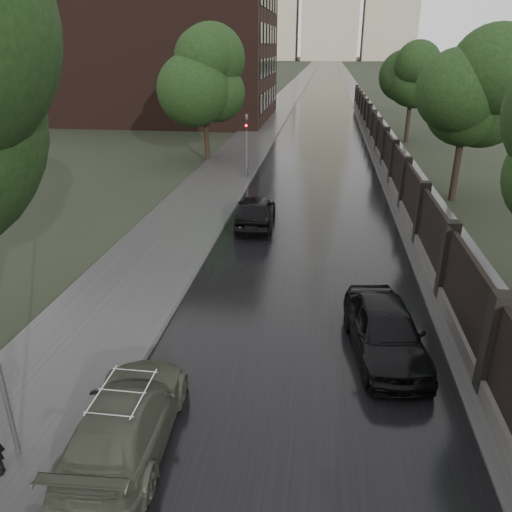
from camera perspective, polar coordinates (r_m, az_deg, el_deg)
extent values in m
cube|color=black|center=(195.72, 8.13, 20.43)|extent=(8.00, 420.00, 0.02)
cube|color=#2D2D2D|center=(195.82, 6.26, 20.54)|extent=(4.00, 420.00, 0.16)
cube|color=#2D2D2D|center=(195.78, 9.85, 20.34)|extent=(3.00, 420.00, 0.08)
cube|color=#383533|center=(38.54, 14.06, 10.95)|extent=(0.40, 75.00, 0.50)
cube|color=black|center=(38.31, 14.24, 12.78)|extent=(0.15, 75.00, 2.00)
cube|color=black|center=(75.95, 11.41, 17.63)|extent=(0.45, 0.45, 2.70)
cylinder|color=black|center=(36.87, -5.75, 15.21)|extent=(0.36, 0.36, 5.85)
sphere|color=black|center=(36.64, -5.90, 18.84)|extent=(4.25, 4.25, 4.25)
cylinder|color=black|center=(28.90, 22.21, 11.22)|extent=(0.36, 0.36, 5.53)
sphere|color=black|center=(28.59, 22.89, 15.54)|extent=(4.08, 4.08, 4.08)
cylinder|color=black|center=(46.38, 17.12, 15.73)|extent=(0.36, 0.36, 5.53)
sphere|color=black|center=(46.19, 17.45, 18.43)|extent=(4.08, 4.08, 4.08)
cylinder|color=#59595E|center=(31.56, -1.06, 11.40)|extent=(0.12, 0.12, 3.00)
imported|color=#59595E|center=(31.23, -1.09, 15.00)|extent=(0.16, 0.20, 1.00)
sphere|color=#FF0C0C|center=(31.10, -1.13, 14.69)|extent=(0.14, 0.14, 0.14)
cube|color=black|center=(60.48, -11.01, 24.63)|extent=(24.00, 18.00, 20.00)
cube|color=tan|center=(307.61, 1.88, 25.56)|extent=(28.00, 22.00, 44.00)
cube|color=tan|center=(307.52, 15.06, 24.87)|extent=(28.00, 22.00, 44.00)
cube|color=tan|center=(306.37, 8.58, 26.85)|extent=(30.00, 30.00, 60.00)
imported|color=#3F4335|center=(11.19, -14.62, -17.61)|extent=(2.11, 4.68, 1.33)
imported|color=black|center=(23.22, -0.05, 5.19)|extent=(1.91, 4.37, 1.46)
imported|color=black|center=(13.98, 14.58, -8.20)|extent=(2.36, 4.59, 1.50)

